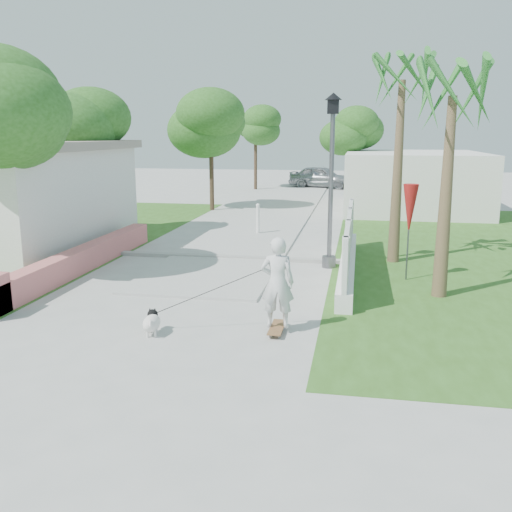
% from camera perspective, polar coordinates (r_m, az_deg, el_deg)
% --- Properties ---
extents(ground, '(90.00, 90.00, 0.00)m').
position_cam_1_polar(ground, '(10.48, -10.63, -7.31)').
color(ground, '#B7B7B2').
rests_on(ground, ground).
extents(path_strip, '(3.20, 36.00, 0.06)m').
position_cam_1_polar(path_strip, '(29.63, 3.22, 5.55)').
color(path_strip, '#B7B7B2').
rests_on(path_strip, ground).
extents(curb, '(6.50, 0.25, 0.10)m').
position_cam_1_polar(curb, '(16.00, -3.03, -0.12)').
color(curb, '#999993').
rests_on(curb, ground).
extents(grass_left, '(8.00, 20.00, 0.01)m').
position_cam_1_polar(grass_left, '(20.51, -21.09, 1.69)').
color(grass_left, '#335A1C').
rests_on(grass_left, ground).
extents(grass_right, '(8.00, 20.00, 0.01)m').
position_cam_1_polar(grass_right, '(17.87, 20.98, 0.24)').
color(grass_right, '#335A1C').
rests_on(grass_right, ground).
extents(pink_wall, '(0.45, 8.20, 0.80)m').
position_cam_1_polar(pink_wall, '(14.85, -17.76, -0.63)').
color(pink_wall, '#CB6A68').
rests_on(pink_wall, ground).
extents(lattice_fence, '(0.35, 7.00, 1.50)m').
position_cam_1_polar(lattice_fence, '(14.51, 9.21, 0.44)').
color(lattice_fence, white).
rests_on(lattice_fence, ground).
extents(building_right, '(6.00, 8.00, 2.60)m').
position_cam_1_polar(building_right, '(27.39, 15.36, 7.26)').
color(building_right, silver).
rests_on(building_right, ground).
extents(street_lamp, '(0.44, 0.44, 4.44)m').
position_cam_1_polar(street_lamp, '(14.76, 7.54, 8.08)').
color(street_lamp, '#59595E').
rests_on(street_lamp, ground).
extents(bollard, '(0.14, 0.14, 1.09)m').
position_cam_1_polar(bollard, '(19.72, 0.19, 3.82)').
color(bollard, white).
rests_on(bollard, ground).
extents(patio_umbrella, '(0.36, 0.36, 2.30)m').
position_cam_1_polar(patio_umbrella, '(13.87, 15.13, 4.42)').
color(patio_umbrella, '#59595E').
rests_on(patio_umbrella, ground).
extents(tree_left_near, '(3.60, 3.60, 5.28)m').
position_cam_1_polar(tree_left_near, '(14.64, -23.93, 12.59)').
color(tree_left_near, '#4C3826').
rests_on(tree_left_near, ground).
extents(tree_left_mid, '(3.20, 3.20, 4.85)m').
position_cam_1_polar(tree_left_mid, '(19.89, -17.32, 11.77)').
color(tree_left_mid, '#4C3826').
rests_on(tree_left_mid, ground).
extents(tree_path_left, '(3.40, 3.40, 5.23)m').
position_cam_1_polar(tree_path_left, '(26.04, -4.51, 12.97)').
color(tree_path_left, '#4C3826').
rests_on(tree_path_left, ground).
extents(tree_path_right, '(3.00, 3.00, 4.79)m').
position_cam_1_polar(tree_path_right, '(29.19, 9.72, 12.11)').
color(tree_path_right, '#4C3826').
rests_on(tree_path_right, ground).
extents(tree_path_far, '(3.20, 3.20, 5.17)m').
position_cam_1_polar(tree_path_far, '(35.76, -0.02, 12.80)').
color(tree_path_far, '#4C3826').
rests_on(tree_path_far, ground).
extents(palm_far, '(1.80, 1.80, 5.30)m').
position_cam_1_polar(palm_far, '(15.77, 14.37, 15.56)').
color(palm_far, brown).
rests_on(palm_far, ground).
extents(palm_near, '(1.80, 1.80, 4.70)m').
position_cam_1_polar(palm_near, '(12.54, 19.01, 13.81)').
color(palm_near, brown).
rests_on(palm_near, ground).
extents(skateboarder, '(2.44, 0.86, 1.72)m').
position_cam_1_polar(skateboarder, '(10.03, -2.03, -3.26)').
color(skateboarder, brown).
rests_on(skateboarder, ground).
extents(dog, '(0.39, 0.61, 0.43)m').
position_cam_1_polar(dog, '(10.19, -10.38, -6.49)').
color(dog, white).
rests_on(dog, ground).
extents(parked_car, '(4.35, 2.47, 1.40)m').
position_cam_1_polar(parked_car, '(37.01, 6.57, 7.86)').
color(parked_car, '#A3A7AB').
rests_on(parked_car, ground).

